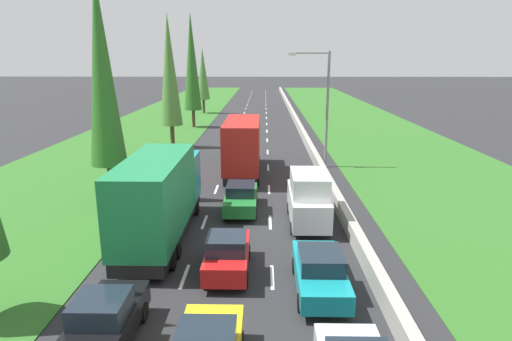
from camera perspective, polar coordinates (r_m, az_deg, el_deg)
ground_plane at (r=61.43m, az=-0.27°, el=6.49°), size 300.00×300.00×0.00m
grass_verge_left at (r=62.99m, az=-11.92°, el=6.40°), size 14.00×140.00×0.04m
grass_verge_right at (r=62.76m, az=13.03°, el=6.31°), size 14.00×140.00×0.04m
median_barrier at (r=61.50m, az=5.09°, el=6.85°), size 0.44×120.00×0.85m
lane_markings at (r=61.43m, az=-0.27°, el=6.50°), size 3.64×116.00×0.01m
teal_sedan_right_lane at (r=16.80m, az=8.30°, el=-12.82°), size 1.82×4.50×1.64m
black_hatchback_left_lane at (r=14.60m, az=-19.02°, el=-17.92°), size 1.74×3.90×1.72m
white_van_right_lane at (r=22.90m, az=6.83°, el=-3.65°), size 1.96×4.90×2.82m
green_box_truck_left_lane at (r=21.02m, az=-12.36°, el=-3.30°), size 2.46×9.40×4.18m
red_hatchback_centre_lane at (r=17.93m, az=-3.75°, el=-10.77°), size 1.74×3.90×1.72m
green_sedan_centre_lane at (r=24.86m, az=-1.97°, el=-3.51°), size 1.82×4.50×1.64m
red_box_truck_centre_lane at (r=32.46m, az=-1.71°, el=3.26°), size 2.46×9.40×4.18m
poplar_tree_second at (r=27.43m, az=-19.43°, el=12.18°), size 2.14×2.14×13.43m
poplar_tree_third at (r=42.87m, az=-11.21°, el=12.62°), size 2.11×2.11×12.53m
poplar_tree_fourth at (r=55.51m, az=-8.38°, el=13.80°), size 2.15×2.15×13.92m
poplar_tree_fifth at (r=69.97m, az=-6.93°, el=12.35°), size 2.05×2.05×10.03m
street_light_mast at (r=34.66m, az=8.72°, el=8.91°), size 3.20×0.28×9.00m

